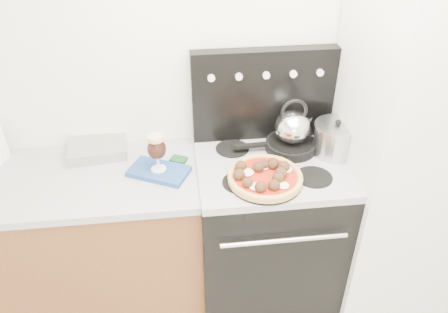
{
  "coord_description": "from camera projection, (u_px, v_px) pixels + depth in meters",
  "views": [
    {
      "loc": [
        -0.38,
        -0.61,
        2.19
      ],
      "look_at": [
        -0.18,
        1.05,
        1.06
      ],
      "focal_mm": 35.0,
      "sensor_mm": 36.0,
      "label": 1
    }
  ],
  "objects": [
    {
      "name": "fridge",
      "position": [
        405.0,
        151.0,
        2.26
      ],
      "size": [
        0.64,
        0.68,
        1.9
      ],
      "primitive_type": "cube",
      "color": "silver",
      "rests_on": "ground"
    },
    {
      "name": "pizza",
      "position": [
        265.0,
        176.0,
        2.07
      ],
      "size": [
        0.38,
        0.38,
        0.05
      ],
      "primitive_type": null,
      "rotation": [
        0.0,
        0.0,
        0.05
      ],
      "color": "#E5BC6E",
      "rests_on": "pizza_pan"
    },
    {
      "name": "oven_mitt",
      "position": [
        159.0,
        171.0,
        2.18
      ],
      "size": [
        0.34,
        0.28,
        0.02
      ],
      "primitive_type": "cube",
      "rotation": [
        0.0,
        0.0,
        -0.47
      ],
      "color": "navy",
      "rests_on": "countertop"
    },
    {
      "name": "base_cabinet",
      "position": [
        69.0,
        246.0,
        2.41
      ],
      "size": [
        1.45,
        0.6,
        0.86
      ],
      "primitive_type": "cube",
      "color": "brown",
      "rests_on": "ground"
    },
    {
      "name": "foil_sheet",
      "position": [
        98.0,
        149.0,
        2.32
      ],
      "size": [
        0.32,
        0.25,
        0.06
      ],
      "primitive_type": "cube",
      "rotation": [
        0.0,
        0.0,
        0.11
      ],
      "color": "silver",
      "rests_on": "countertop"
    },
    {
      "name": "tea_kettle",
      "position": [
        293.0,
        125.0,
        2.25
      ],
      "size": [
        0.22,
        0.22,
        0.21
      ],
      "primitive_type": null,
      "rotation": [
        0.0,
        0.0,
        0.17
      ],
      "color": "silver",
      "rests_on": "skillet"
    },
    {
      "name": "skillet",
      "position": [
        291.0,
        145.0,
        2.32
      ],
      "size": [
        0.28,
        0.28,
        0.05
      ],
      "primitive_type": "cylinder",
      "rotation": [
        0.0,
        0.0,
        0.05
      ],
      "color": "black",
      "rests_on": "cooktop"
    },
    {
      "name": "pizza_pan",
      "position": [
        265.0,
        181.0,
        2.09
      ],
      "size": [
        0.4,
        0.4,
        0.01
      ],
      "primitive_type": "cylinder",
      "rotation": [
        0.0,
        0.0,
        0.14
      ],
      "color": "black",
      "rests_on": "cooktop"
    },
    {
      "name": "room_shell",
      "position": [
        313.0,
        240.0,
        1.31
      ],
      "size": [
        3.52,
        3.01,
        2.52
      ],
      "color": "beige",
      "rests_on": "ground"
    },
    {
      "name": "stove_body",
      "position": [
        266.0,
        231.0,
        2.5
      ],
      "size": [
        0.76,
        0.65,
        0.88
      ],
      "primitive_type": "cube",
      "color": "black",
      "rests_on": "ground"
    },
    {
      "name": "countertop",
      "position": [
        51.0,
        182.0,
        2.16
      ],
      "size": [
        1.48,
        0.63,
        0.04
      ],
      "primitive_type": "cube",
      "color": "#AEAEB4",
      "rests_on": "base_cabinet"
    },
    {
      "name": "backguard",
      "position": [
        263.0,
        95.0,
        2.31
      ],
      "size": [
        0.76,
        0.08,
        0.5
      ],
      "primitive_type": "cube",
      "color": "black",
      "rests_on": "cooktop"
    },
    {
      "name": "stock_pot",
      "position": [
        335.0,
        140.0,
        2.26
      ],
      "size": [
        0.27,
        0.27,
        0.16
      ],
      "primitive_type": "cylinder",
      "rotation": [
        0.0,
        0.0,
        0.28
      ],
      "color": "#B0B0B3",
      "rests_on": "cooktop"
    },
    {
      "name": "beer_glass",
      "position": [
        157.0,
        153.0,
        2.12
      ],
      "size": [
        0.11,
        0.11,
        0.2
      ],
      "primitive_type": null,
      "rotation": [
        0.0,
        0.0,
        -0.2
      ],
      "color": "black",
      "rests_on": "oven_mitt"
    },
    {
      "name": "cooktop",
      "position": [
        271.0,
        166.0,
        2.24
      ],
      "size": [
        0.76,
        0.65,
        0.04
      ],
      "primitive_type": "cube",
      "color": "#ADADB2",
      "rests_on": "stove_body"
    }
  ]
}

